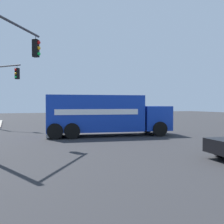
# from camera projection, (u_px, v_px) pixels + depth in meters

# --- Properties ---
(ground_plane) EXTENTS (100.00, 100.00, 0.00)m
(ground_plane) POSITION_uv_depth(u_px,v_px,m) (92.00, 133.00, 19.68)
(ground_plane) COLOR #2B2B2D
(delivery_truck) EXTENTS (4.02, 8.82, 2.79)m
(delivery_truck) POSITION_uv_depth(u_px,v_px,m) (105.00, 115.00, 18.04)
(delivery_truck) COLOR #1438AD
(delivery_truck) RESTS_ON ground
(traffic_light_primary) EXTENTS (3.86, 2.69, 6.23)m
(traffic_light_primary) POSITION_uv_depth(u_px,v_px,m) (6.00, 61.00, 11.59)
(traffic_light_primary) COLOR #38383D
(traffic_light_primary) RESTS_ON ground
(traffic_light_secondary) EXTENTS (2.79, 2.49, 5.66)m
(traffic_light_secondary) POSITION_uv_depth(u_px,v_px,m) (0.00, 86.00, 23.24)
(traffic_light_secondary) COLOR #38383D
(traffic_light_secondary) RESTS_ON sidewalk_corner_near
(sedan_silver) EXTENTS (2.26, 4.41, 1.31)m
(sedan_silver) POSITION_uv_depth(u_px,v_px,m) (87.00, 117.00, 33.02)
(sedan_silver) COLOR #B7BABF
(sedan_silver) RESTS_ON ground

